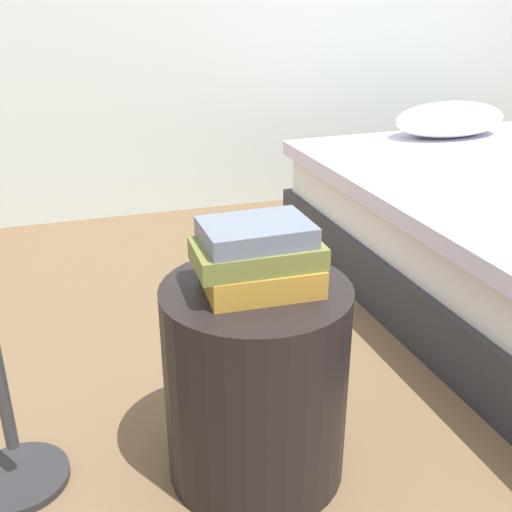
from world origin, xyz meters
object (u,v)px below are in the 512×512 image
(side_table, at_px, (256,382))
(book_slate, at_px, (258,233))
(book_olive, at_px, (257,254))
(book_ochre, at_px, (261,276))

(side_table, bearing_deg, book_slate, -54.96)
(side_table, distance_m, book_olive, 0.34)
(book_slate, bearing_deg, side_table, 123.50)
(book_ochre, height_order, book_slate, book_slate)
(side_table, height_order, book_olive, book_olive)
(side_table, distance_m, book_slate, 0.38)
(side_table, relative_size, book_slate, 2.16)
(book_ochre, relative_size, book_olive, 0.91)
(book_ochre, distance_m, book_olive, 0.06)
(book_ochre, xyz_separation_m, book_slate, (-0.01, 0.00, 0.10))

